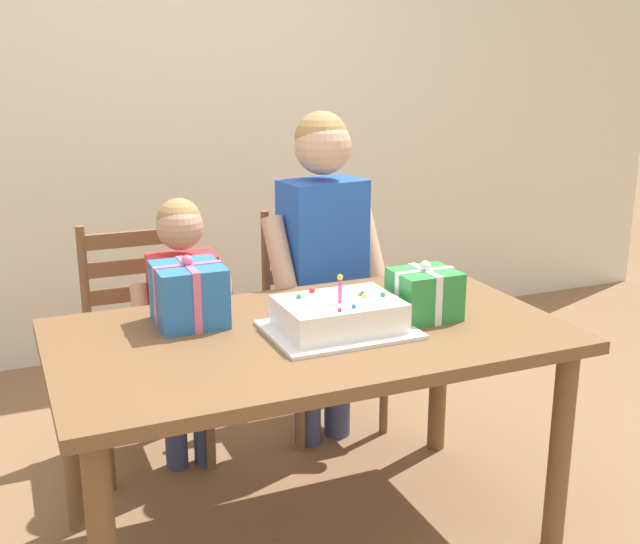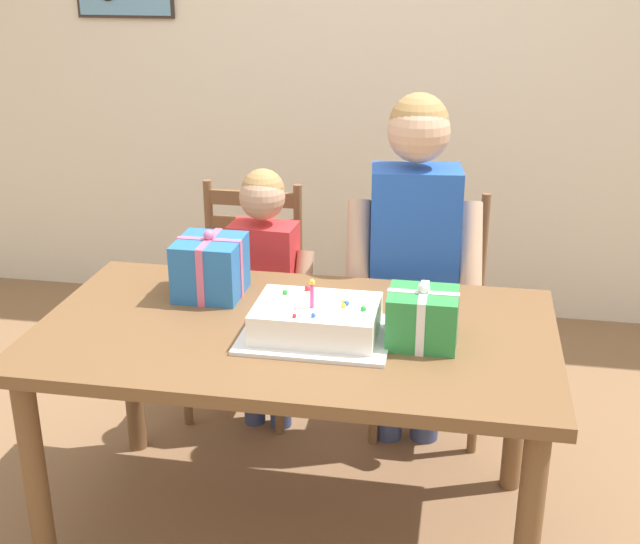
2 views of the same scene
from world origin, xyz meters
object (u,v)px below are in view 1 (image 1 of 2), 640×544
gift_box_beside_cake (189,294)px  chair_right (320,318)px  chair_left (144,343)px  child_younger (184,309)px  gift_box_red_large (424,294)px  child_older (323,248)px  birthday_cake (339,317)px  dining_table (310,358)px

gift_box_beside_cake → chair_right: 0.98m
chair_left → child_younger: 0.28m
gift_box_beside_cake → chair_right: (0.70, 0.58, -0.36)m
gift_box_beside_cake → chair_left: size_ratio=0.25×
gift_box_red_large → child_older: (-0.07, 0.65, 0.01)m
birthday_cake → child_older: 0.71m
gift_box_red_large → chair_right: gift_box_red_large is taller
dining_table → gift_box_beside_cake: bearing=147.3°
chair_right → child_younger: size_ratio=0.87×
gift_box_beside_cake → birthday_cake: bearing=-32.5°
chair_right → child_younger: 0.67m
gift_box_red_large → gift_box_beside_cake: size_ratio=0.90×
child_older → chair_right: bearing=70.0°
dining_table → birthday_cake: size_ratio=3.57×
chair_right → child_older: (-0.06, -0.18, 0.35)m
gift_box_red_large → child_younger: 0.93m
gift_box_red_large → dining_table: bearing=174.9°
child_younger → dining_table: bearing=-68.0°
chair_left → child_younger: child_younger is taller
chair_right → child_older: size_ratio=0.68×
dining_table → child_older: size_ratio=1.16×
birthday_cake → gift_box_beside_cake: bearing=147.5°
gift_box_red_large → child_older: size_ratio=0.15×
chair_left → gift_box_beside_cake: bearing=-85.1°
chair_right → chair_left: bearing=180.0°
chair_right → dining_table: bearing=-115.3°
gift_box_red_large → chair_left: gift_box_red_large is taller
chair_left → dining_table: bearing=-64.7°
child_older → child_younger: child_older is taller
dining_table → gift_box_red_large: (0.38, -0.03, 0.17)m
dining_table → gift_box_red_large: 0.42m
chair_right → birthday_cake: bearing=-109.5°
child_older → gift_box_red_large: bearing=-83.6°
gift_box_red_large → child_younger: child_younger is taller
dining_table → chair_right: (0.37, 0.79, -0.17)m
child_younger → birthday_cake: bearing=-63.8°
dining_table → child_older: bearing=63.3°
birthday_cake → gift_box_beside_cake: 0.48m
gift_box_beside_cake → child_younger: size_ratio=0.21×
chair_left → chair_right: same height
birthday_cake → gift_box_red_large: size_ratio=2.15×
child_younger → gift_box_red_large: bearing=-45.8°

